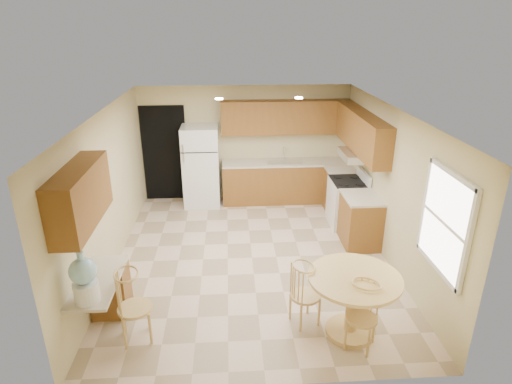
{
  "coord_description": "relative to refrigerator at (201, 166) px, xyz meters",
  "views": [
    {
      "loc": [
        -0.34,
        -6.31,
        3.76
      ],
      "look_at": [
        0.09,
        0.3,
        1.08
      ],
      "focal_mm": 30.0,
      "sensor_mm": 36.0,
      "label": 1
    }
  ],
  "objects": [
    {
      "name": "chair_desk",
      "position": [
        -0.6,
        -4.37,
        -0.28
      ],
      "size": [
        0.43,
        0.55,
        0.96
      ],
      "rotation": [
        0.0,
        0.0,
        -1.33
      ],
      "color": "#DFB86F",
      "rests_on": "floor"
    },
    {
      "name": "ceiling",
      "position": [
        0.95,
        -2.4,
        1.64
      ],
      "size": [
        4.5,
        5.5,
        0.02
      ],
      "primitive_type": "cube",
      "color": "white",
      "rests_on": "wall_back"
    },
    {
      "name": "base_cab_right_b",
      "position": [
        2.9,
        -2.0,
        -0.43
      ],
      "size": [
        0.6,
        0.8,
        0.87
      ],
      "primitive_type": "cube",
      "color": "brown",
      "rests_on": "floor"
    },
    {
      "name": "wall_left",
      "position": [
        -1.3,
        -2.4,
        0.39
      ],
      "size": [
        0.02,
        5.5,
        2.5
      ],
      "primitive_type": "cube",
      "color": "beige",
      "rests_on": "floor"
    },
    {
      "name": "window",
      "position": [
        3.18,
        -4.25,
        0.64
      ],
      "size": [
        0.06,
        1.12,
        1.3
      ],
      "color": "white",
      "rests_on": "wall_right"
    },
    {
      "name": "counter_right_b",
      "position": [
        2.9,
        -2.0,
        0.03
      ],
      "size": [
        0.63,
        0.8,
        0.04
      ],
      "primitive_type": "cube",
      "color": "beige",
      "rests_on": "base_cab_right_b"
    },
    {
      "name": "wall_back",
      "position": [
        0.95,
        0.35,
        0.39
      ],
      "size": [
        4.5,
        0.02,
        2.5
      ],
      "primitive_type": "cube",
      "color": "beige",
      "rests_on": "floor"
    },
    {
      "name": "range_hood",
      "position": [
        2.95,
        -1.22,
        0.56
      ],
      "size": [
        0.5,
        0.76,
        0.14
      ],
      "primitive_type": "cube",
      "color": "silver",
      "rests_on": "upper_cab_right"
    },
    {
      "name": "wall_right",
      "position": [
        3.2,
        -2.4,
        0.39
      ],
      "size": [
        0.02,
        5.5,
        2.5
      ],
      "primitive_type": "cube",
      "color": "beige",
      "rests_on": "floor"
    },
    {
      "name": "sink",
      "position": [
        1.8,
        0.05,
        0.05
      ],
      "size": [
        0.78,
        0.44,
        0.01
      ],
      "primitive_type": "cube",
      "color": "silver",
      "rests_on": "counter_back"
    },
    {
      "name": "refrigerator",
      "position": [
        0.0,
        0.0,
        0.0
      ],
      "size": [
        0.76,
        0.74,
        1.72
      ],
      "color": "white",
      "rests_on": "floor"
    },
    {
      "name": "chair_table_a",
      "position": [
        1.55,
        -4.19,
        -0.33
      ],
      "size": [
        0.39,
        0.5,
        0.88
      ],
      "rotation": [
        0.0,
        0.0,
        -1.2
      ],
      "color": "#DFB86F",
      "rests_on": "floor"
    },
    {
      "name": "base_cab_back",
      "position": [
        1.83,
        0.05,
        -0.43
      ],
      "size": [
        2.75,
        0.6,
        0.87
      ],
      "primitive_type": "cube",
      "color": "brown",
      "rests_on": "floor"
    },
    {
      "name": "floor",
      "position": [
        0.95,
        -2.4,
        -0.86
      ],
      "size": [
        5.5,
        5.5,
        0.0
      ],
      "primitive_type": "plane",
      "color": "beige",
      "rests_on": "ground"
    },
    {
      "name": "wall_front",
      "position": [
        0.95,
        -5.15,
        0.39
      ],
      "size": [
        4.5,
        0.02,
        2.5
      ],
      "primitive_type": "cube",
      "color": "beige",
      "rests_on": "floor"
    },
    {
      "name": "doorway",
      "position": [
        -0.8,
        0.34,
        0.19
      ],
      "size": [
        0.9,
        0.02,
        2.1
      ],
      "primitive_type": "cube",
      "color": "black",
      "rests_on": "floor"
    },
    {
      "name": "counter_right_a",
      "position": [
        2.9,
        -0.54,
        0.03
      ],
      "size": [
        0.63,
        0.59,
        0.04
      ],
      "primitive_type": "cube",
      "color": "beige",
      "rests_on": "base_cab_right_a"
    },
    {
      "name": "water_crock",
      "position": [
        -1.05,
        -4.52,
        0.2
      ],
      "size": [
        0.31,
        0.31,
        0.64
      ],
      "color": "white",
      "rests_on": "desk_top"
    },
    {
      "name": "desk_pedestal",
      "position": [
        -1.05,
        -3.72,
        -0.5
      ],
      "size": [
        0.48,
        0.42,
        0.72
      ],
      "primitive_type": "cube",
      "color": "brown",
      "rests_on": "floor"
    },
    {
      "name": "upper_cab_left",
      "position": [
        -1.13,
        -4.0,
        0.99
      ],
      "size": [
        0.33,
        1.4,
        0.7
      ],
      "primitive_type": "cube",
      "color": "brown",
      "rests_on": "wall_left"
    },
    {
      "name": "can_light_b",
      "position": [
        1.85,
        -1.2,
        1.62
      ],
      "size": [
        0.14,
        0.14,
        0.02
      ],
      "primitive_type": "cylinder",
      "color": "white",
      "rests_on": "ceiling"
    },
    {
      "name": "stove",
      "position": [
        2.88,
        -1.22,
        -0.39
      ],
      "size": [
        0.65,
        0.76,
        1.09
      ],
      "color": "white",
      "rests_on": "floor"
    },
    {
      "name": "chair_table_b",
      "position": [
        2.15,
        -4.68,
        -0.33
      ],
      "size": [
        0.39,
        0.45,
        0.88
      ],
      "rotation": [
        0.0,
        0.0,
        2.6
      ],
      "color": "#DFB86F",
      "rests_on": "floor"
    },
    {
      "name": "upper_cab_back",
      "position": [
        1.83,
        0.19,
        0.99
      ],
      "size": [
        2.75,
        0.33,
        0.7
      ],
      "primitive_type": "cube",
      "color": "brown",
      "rests_on": "wall_back"
    },
    {
      "name": "desk_top",
      "position": [
        -1.05,
        -4.1,
        -0.11
      ],
      "size": [
        0.5,
        1.2,
        0.04
      ],
      "primitive_type": "cube",
      "color": "beige",
      "rests_on": "desk_pedestal"
    },
    {
      "name": "upper_cab_right",
      "position": [
        3.04,
        -1.19,
        0.99
      ],
      "size": [
        0.33,
        2.42,
        0.7
      ],
      "primitive_type": "cube",
      "color": "brown",
      "rests_on": "wall_right"
    },
    {
      "name": "can_light_a",
      "position": [
        0.45,
        -1.2,
        1.62
      ],
      "size": [
        0.14,
        0.14,
        0.02
      ],
      "primitive_type": "cylinder",
      "color": "white",
      "rests_on": "ceiling"
    },
    {
      "name": "dining_table",
      "position": [
        2.1,
        -4.36,
        -0.31
      ],
      "size": [
        1.15,
        1.15,
        0.85
      ],
      "rotation": [
        0.0,
        0.0,
        -0.19
      ],
      "color": "#DFB86F",
      "rests_on": "floor"
    },
    {
      "name": "counter_back",
      "position": [
        1.83,
        0.05,
        0.03
      ],
      "size": [
        2.75,
        0.63,
        0.04
      ],
      "primitive_type": "cube",
      "color": "beige",
      "rests_on": "base_cab_back"
    },
    {
      "name": "base_cab_right_a",
      "position": [
        2.9,
        -0.54,
        -0.43
      ],
      "size": [
        0.6,
        0.59,
        0.87
      ],
      "primitive_type": "cube",
      "color": "brown",
      "rests_on": "floor"
    }
  ]
}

